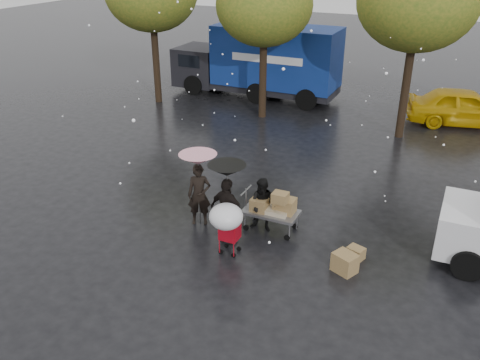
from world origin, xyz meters
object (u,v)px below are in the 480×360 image
at_px(person_black, 227,212).
at_px(vendor_cart, 274,207).
at_px(person_pink, 199,195).
at_px(yellow_taxi, 464,107).
at_px(shopping_cart, 227,219).
at_px(blue_truck, 260,62).

relative_size(person_black, vendor_cart, 1.21).
xyz_separation_m(person_pink, vendor_cart, (2.02, 0.48, -0.16)).
distance_m(person_black, yellow_taxi, 13.54).
xyz_separation_m(person_black, vendor_cart, (0.87, 1.06, -0.19)).
xyz_separation_m(vendor_cart, shopping_cart, (-0.61, -1.63, 0.34)).
bearing_deg(shopping_cart, person_pink, 140.87).
xyz_separation_m(vendor_cart, blue_truck, (-5.43, 11.87, 1.03)).
height_order(vendor_cart, blue_truck, blue_truck).
distance_m(person_pink, yellow_taxi, 13.49).
bearing_deg(vendor_cart, shopping_cart, -110.36).
bearing_deg(person_pink, vendor_cart, -10.55).
bearing_deg(person_black, yellow_taxi, -97.80).
distance_m(person_pink, vendor_cart, 2.08).
bearing_deg(person_pink, yellow_taxi, 38.93).
xyz_separation_m(person_pink, yellow_taxi, (6.14, 12.01, -0.09)).
bearing_deg(blue_truck, person_pink, -74.55).
distance_m(person_pink, person_black, 1.28).
height_order(person_pink, vendor_cart, person_pink).
relative_size(vendor_cart, shopping_cart, 1.04).
xyz_separation_m(blue_truck, yellow_taxi, (9.55, -0.34, -0.96)).
relative_size(vendor_cart, blue_truck, 0.18).
bearing_deg(shopping_cart, yellow_taxi, 70.25).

